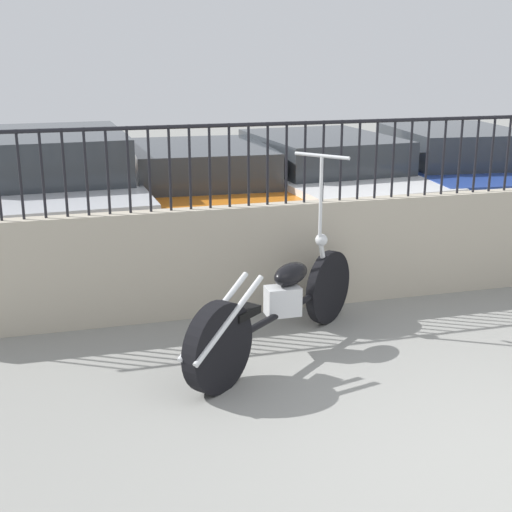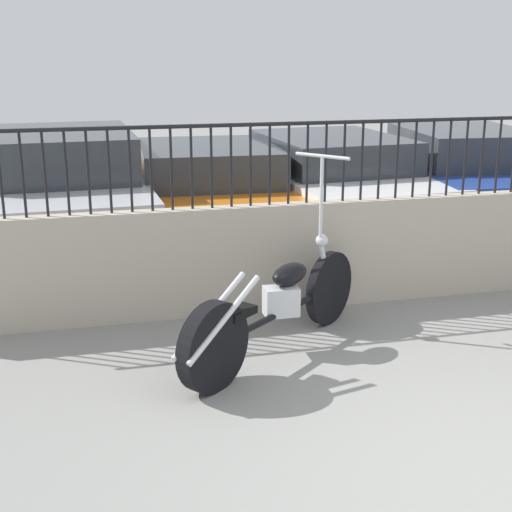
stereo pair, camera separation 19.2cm
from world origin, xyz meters
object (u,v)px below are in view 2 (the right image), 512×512
Objects in this scene: motorcycle_black at (268,312)px; car_blue at (458,175)px; car_orange at (207,190)px; car_white at (325,180)px; car_silver at (62,189)px.

car_blue is (3.82, 3.89, 0.28)m from motorcycle_black.
car_white is (1.67, 0.12, 0.03)m from car_orange.
motorcycle_black is at bearing 151.02° from car_white.
car_white is at bearing 25.36° from motorcycle_black.
car_silver is 1.08× the size of car_blue.
car_white is at bearing -90.45° from car_silver.
car_silver reaches higher than car_white.
car_orange is 0.98× the size of car_blue.
car_white is (1.87, 4.02, 0.27)m from motorcycle_black.
motorcycle_black is 0.44× the size of car_blue.
car_silver is at bearing 92.45° from car_orange.
car_silver is 1.01× the size of car_white.
car_silver is 3.51m from car_white.
car_orange is 0.92× the size of car_white.
motorcycle_black is at bearing 140.94° from car_blue.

